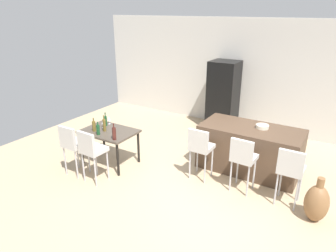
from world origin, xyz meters
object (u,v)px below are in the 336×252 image
at_px(kitchen_island, 250,149).
at_px(bar_chair_left, 200,146).
at_px(bar_chair_right, 291,168).
at_px(wine_glass_corner, 103,122).
at_px(wine_bottle_right, 98,130).
at_px(bar_chair_middle, 243,156).
at_px(dining_chair_far, 91,149).
at_px(wine_glass_middle, 109,119).
at_px(wine_bottle_near, 114,133).
at_px(wine_bottle_far, 104,125).
at_px(wine_bottle_end, 94,126).
at_px(refrigerator, 223,96).
at_px(dining_chair_near, 72,143).
at_px(wine_bottle_left, 106,121).
at_px(dining_table, 109,134).
at_px(fruit_bowl, 262,127).
at_px(floor_vase, 317,203).

distance_m(kitchen_island, bar_chair_left, 1.13).
distance_m(bar_chair_right, wine_glass_corner, 3.76).
bearing_deg(wine_bottle_right, kitchen_island, 30.09).
relative_size(bar_chair_middle, bar_chair_right, 1.00).
height_order(dining_chair_far, wine_glass_middle, dining_chair_far).
height_order(bar_chair_left, wine_bottle_near, wine_bottle_near).
height_order(wine_bottle_far, wine_bottle_end, wine_bottle_far).
bearing_deg(wine_glass_middle, bar_chair_right, 1.49).
relative_size(wine_bottle_right, refrigerator, 0.15).
height_order(kitchen_island, wine_bottle_end, wine_bottle_end).
bearing_deg(wine_glass_corner, wine_bottle_near, -30.15).
bearing_deg(wine_glass_middle, dining_chair_near, -89.33).
xyz_separation_m(wine_bottle_left, wine_bottle_end, (0.02, -0.37, 0.00)).
relative_size(dining_chair_far, wine_bottle_left, 3.55).
height_order(wine_bottle_end, wine_glass_middle, wine_bottle_end).
bearing_deg(refrigerator, bar_chair_left, -76.02).
bearing_deg(wine_bottle_end, wine_bottle_near, -9.95).
bearing_deg(wine_bottle_right, wine_glass_middle, 111.66).
relative_size(dining_chair_near, refrigerator, 0.57).
xyz_separation_m(dining_table, fruit_bowl, (2.78, 1.35, 0.30)).
height_order(dining_chair_near, wine_glass_corner, dining_chair_near).
bearing_deg(wine_bottle_near, wine_glass_corner, 149.85).
relative_size(wine_bottle_left, refrigerator, 0.16).
height_order(kitchen_island, bar_chair_middle, bar_chair_middle).
distance_m(wine_bottle_left, wine_glass_middle, 0.11).
distance_m(bar_chair_right, floor_vase, 0.63).
xyz_separation_m(bar_chair_right, dining_chair_near, (-3.78, -1.16, 0.00)).
bearing_deg(fruit_bowl, bar_chair_middle, -92.61).
bearing_deg(bar_chair_right, floor_vase, -20.88).
height_order(kitchen_island, refrigerator, refrigerator).
height_order(wine_bottle_left, wine_glass_middle, wine_bottle_left).
distance_m(wine_bottle_near, fruit_bowl, 2.88).
relative_size(wine_bottle_left, fruit_bowl, 1.20).
bearing_deg(bar_chair_left, dining_chair_near, -151.76).
height_order(wine_glass_middle, refrigerator, refrigerator).
bearing_deg(wine_bottle_left, wine_bottle_far, -51.99).
height_order(wine_bottle_end, floor_vase, wine_bottle_end).
relative_size(bar_chair_right, wine_bottle_end, 3.66).
bearing_deg(wine_bottle_end, refrigerator, 66.58).
relative_size(wine_bottle_right, floor_vase, 0.36).
xyz_separation_m(dining_chair_near, dining_chair_far, (0.50, 0.00, 0.00)).
bearing_deg(dining_chair_far, dining_chair_near, -179.99).
distance_m(kitchen_island, bar_chair_middle, 0.90).
xyz_separation_m(dining_chair_far, wine_bottle_end, (-0.48, 0.58, 0.15)).
bearing_deg(wine_bottle_left, dining_table, -37.13).
bearing_deg(floor_vase, wine_bottle_end, -174.57).
bearing_deg(dining_chair_near, kitchen_island, 35.30).
xyz_separation_m(dining_chair_near, wine_bottle_near, (0.66, 0.47, 0.17)).
relative_size(bar_chair_left, dining_table, 0.94).
xyz_separation_m(wine_bottle_near, fruit_bowl, (2.37, 1.63, 0.09)).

